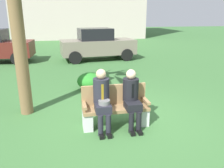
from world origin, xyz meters
TOP-DOWN VIEW (x-y plane):
  - ground_plane at (0.00, 0.00)m, footprint 80.00×80.00m
  - park_bench at (-0.32, -0.17)m, footprint 1.43×0.44m
  - seated_man_left at (-0.63, -0.29)m, footprint 0.34×0.72m
  - seated_man_right at (0.01, -0.29)m, footprint 0.34×0.72m
  - shrub_near_bench at (-0.57, 2.52)m, footprint 0.88×0.81m
  - parked_car_far at (0.36, 7.51)m, footprint 4.04×2.03m

SIDE VIEW (x-z plane):
  - ground_plane at x=0.00m, z-range 0.00..0.00m
  - shrub_near_bench at x=-0.57m, z-range 0.00..0.55m
  - park_bench at x=-0.32m, z-range -0.05..0.85m
  - seated_man_right at x=0.01m, z-range 0.08..1.34m
  - seated_man_left at x=-0.63m, z-range 0.07..1.37m
  - parked_car_far at x=0.36m, z-range 0.00..1.68m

